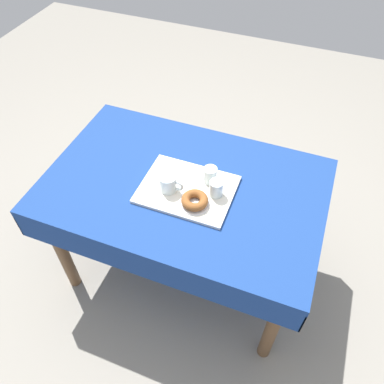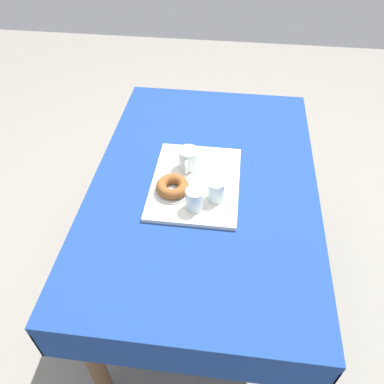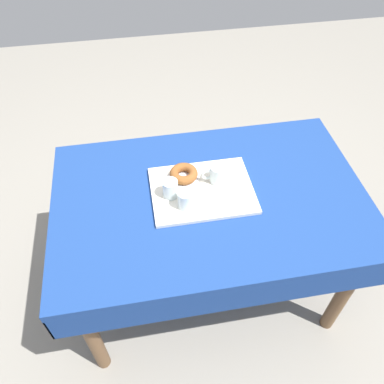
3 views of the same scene
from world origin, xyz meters
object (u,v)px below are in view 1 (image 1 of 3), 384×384
Objects in this scene: water_glass_near at (210,176)px; water_glass_far at (216,189)px; tea_mug_left at (168,184)px; dining_table at (184,197)px; donut_plate_left at (195,204)px; serving_tray at (187,189)px; sugar_donut_left at (195,200)px.

water_glass_near and water_glass_far have the same top height.
tea_mug_left is 1.46× the size of water_glass_far.
donut_plate_left is at bearing -48.52° from dining_table.
donut_plate_left is (0.10, -0.11, 0.11)m from dining_table.
water_glass_far reaches higher than serving_tray.
tea_mug_left reaches higher than water_glass_far.
tea_mug_left reaches higher than serving_tray.
tea_mug_left reaches higher than water_glass_near.
serving_tray is at bearing -135.62° from water_glass_near.
tea_mug_left reaches higher than sugar_donut_left.
dining_table is at bearing -155.82° from water_glass_near.
dining_table is 0.18m from donut_plate_left.
water_glass_near is 0.67× the size of sugar_donut_left.
water_glass_near is 0.09m from water_glass_far.
water_glass_far is at bearing -6.54° from dining_table.
water_glass_far is 0.60× the size of donut_plate_left.
donut_plate_left is at bearing -128.00° from water_glass_far.
water_glass_near reaches higher than donut_plate_left.
dining_table is 0.19m from water_glass_near.
tea_mug_left is at bearing -143.13° from water_glass_near.
donut_plate_left is at bearing -96.17° from water_glass_near.
dining_table is at bearing 173.46° from water_glass_far.
tea_mug_left reaches higher than dining_table.
tea_mug_left is at bearing 164.64° from donut_plate_left.
serving_tray is 5.32× the size of water_glass_near.
sugar_donut_left is (0.14, -0.04, -0.01)m from tea_mug_left.
dining_table is at bearing 131.48° from donut_plate_left.
water_glass_near is at bearing 83.83° from donut_plate_left.
sugar_donut_left is at bearing -15.36° from tea_mug_left.
serving_tray is 5.32× the size of water_glass_far.
serving_tray is at bearing -174.97° from water_glass_far.
serving_tray reaches higher than dining_table.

